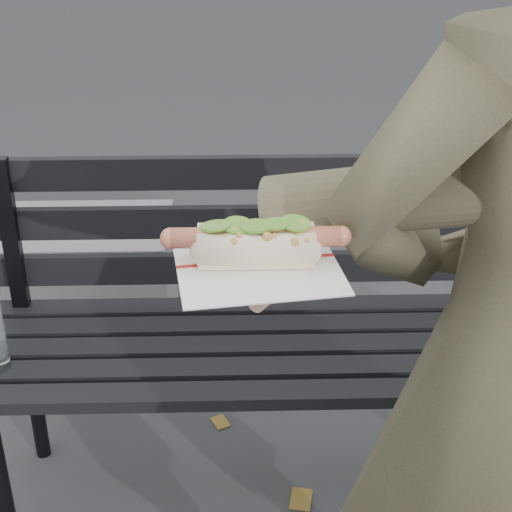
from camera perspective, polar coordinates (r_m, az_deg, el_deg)
The scene contains 2 objects.
park_bench at distance 1.90m, azimuth 1.63°, elevation -4.08°, with size 1.50×0.44×0.88m.
held_hotdog at distance 0.99m, azimuth 11.01°, elevation 3.45°, with size 0.62×0.30×0.20m.
Camera 1 is at (-0.10, -0.75, 1.53)m, focal length 55.00 mm.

